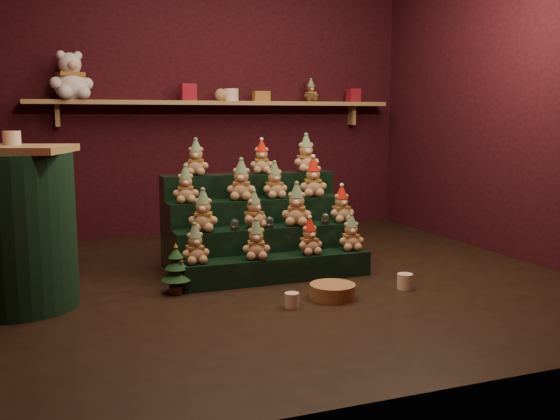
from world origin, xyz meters
name	(u,v)px	position (x,y,z in m)	size (l,w,h in m)	color
ground	(288,278)	(0.00, 0.00, 0.00)	(4.00, 4.00, 0.00)	black
back_wall	(214,93)	(0.00, 2.05, 1.40)	(4.00, 0.10, 2.80)	black
front_wall	(477,59)	(0.00, -2.05, 1.40)	(4.00, 0.10, 2.80)	black
right_wall	(522,88)	(2.05, 0.00, 1.40)	(0.10, 4.00, 2.80)	black
back_shelf	(219,104)	(0.00, 1.87, 1.29)	(3.60, 0.26, 0.24)	tan
riser_tier_front	(277,268)	(-0.10, -0.05, 0.09)	(1.40, 0.22, 0.18)	black
riser_tier_midfront	(267,250)	(-0.10, 0.17, 0.18)	(1.40, 0.22, 0.36)	black
riser_tier_midback	(258,233)	(-0.10, 0.39, 0.27)	(1.40, 0.22, 0.54)	black
riser_tier_back	(249,218)	(-0.10, 0.61, 0.36)	(1.40, 0.22, 0.72)	black
teddy_0	(195,244)	(-0.70, -0.05, 0.31)	(0.19, 0.17, 0.27)	tan
teddy_1	(256,239)	(-0.27, -0.07, 0.32)	(0.20, 0.18, 0.27)	tan
teddy_2	(310,236)	(0.14, -0.06, 0.31)	(0.19, 0.17, 0.26)	tan
teddy_3	(351,232)	(0.49, -0.04, 0.31)	(0.19, 0.17, 0.27)	tan
teddy_4	(203,211)	(-0.59, 0.16, 0.51)	(0.21, 0.19, 0.30)	tan
teddy_5	(254,210)	(-0.21, 0.15, 0.49)	(0.19, 0.17, 0.27)	tan
teddy_6	(297,204)	(0.13, 0.15, 0.52)	(0.22, 0.20, 0.31)	tan
teddy_7	(341,204)	(0.51, 0.16, 0.50)	(0.20, 0.18, 0.27)	tan
teddy_8	(186,185)	(-0.67, 0.38, 0.67)	(0.19, 0.17, 0.27)	tan
teddy_9	(241,180)	(-0.23, 0.39, 0.69)	(0.22, 0.20, 0.31)	tan
teddy_10	(274,180)	(0.04, 0.40, 0.68)	(0.20, 0.18, 0.28)	tan
teddy_11	(313,177)	(0.36, 0.39, 0.69)	(0.22, 0.19, 0.30)	tan
teddy_12	(196,158)	(-0.53, 0.61, 0.86)	(0.20, 0.18, 0.27)	tan
teddy_13	(262,157)	(0.01, 0.60, 0.85)	(0.18, 0.17, 0.26)	tan
teddy_14	(306,153)	(0.39, 0.59, 0.87)	(0.21, 0.19, 0.30)	tan
snow_globe_a	(235,224)	(-0.37, 0.11, 0.40)	(0.06, 0.06, 0.08)	black
snow_globe_b	(270,222)	(-0.10, 0.11, 0.40)	(0.06, 0.06, 0.08)	black
snow_globe_c	(325,219)	(0.35, 0.11, 0.40)	(0.06, 0.06, 0.08)	black
side_table	(17,229)	(-1.81, -0.07, 0.49)	(0.80, 0.73, 1.00)	tan
table_ornament	(12,138)	(-1.81, 0.03, 1.04)	(0.11, 0.11, 0.08)	beige
mini_christmas_tree	(176,269)	(-0.85, -0.11, 0.17)	(0.20, 0.20, 0.34)	#4B351A
mug_left	(292,300)	(-0.24, -0.67, 0.05)	(0.09, 0.09, 0.09)	beige
mug_right	(405,281)	(0.64, -0.57, 0.05)	(0.11, 0.11, 0.11)	beige
wicker_basket	(332,291)	(0.08, -0.59, 0.05)	(0.30, 0.30, 0.09)	olive
white_bear	(70,69)	(-1.37, 1.84, 1.59)	(0.38, 0.34, 0.54)	white
brown_bear	(311,91)	(0.97, 1.84, 1.43)	(0.16, 0.14, 0.23)	#4A3018
gift_tin_red_a	(188,92)	(-0.31, 1.85, 1.40)	(0.14, 0.14, 0.16)	#A7192F
gift_tin_cream	(231,95)	(0.12, 1.85, 1.38)	(0.14, 0.14, 0.12)	beige
gift_tin_red_b	(353,95)	(1.47, 1.85, 1.39)	(0.12, 0.12, 0.14)	#A7192F
shelf_plush_ball	(221,95)	(0.02, 1.85, 1.38)	(0.12, 0.12, 0.12)	tan
scarf_gift_box	(261,96)	(0.44, 1.85, 1.37)	(0.16, 0.10, 0.10)	#D45A1E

